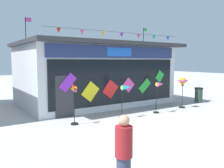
{
  "coord_description": "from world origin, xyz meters",
  "views": [
    {
      "loc": [
        -6.86,
        -6.82,
        2.7
      ],
      "look_at": [
        0.03,
        3.51,
        1.46
      ],
      "focal_mm": 37.83,
      "sensor_mm": 36.0,
      "label": 1
    }
  ],
  "objects_px": {
    "wind_spinner_left": "(126,93)",
    "wind_spinner_center_right": "(183,84)",
    "wind_spinner_center_left": "(160,89)",
    "kite_shop_building": "(94,73)",
    "person_mid_plaza": "(124,157)",
    "trash_bin": "(199,95)",
    "wind_spinner_far_left": "(74,100)"
  },
  "relations": [
    {
      "from": "wind_spinner_far_left",
      "to": "trash_bin",
      "type": "distance_m",
      "value": 8.96
    },
    {
      "from": "kite_shop_building",
      "to": "wind_spinner_left",
      "type": "height_order",
      "value": "kite_shop_building"
    },
    {
      "from": "kite_shop_building",
      "to": "wind_spinner_center_right",
      "type": "distance_m",
      "value": 5.47
    },
    {
      "from": "kite_shop_building",
      "to": "wind_spinner_left",
      "type": "distance_m",
      "value": 4.54
    },
    {
      "from": "wind_spinner_center_left",
      "to": "wind_spinner_center_right",
      "type": "relative_size",
      "value": 0.92
    },
    {
      "from": "wind_spinner_left",
      "to": "person_mid_plaza",
      "type": "distance_m",
      "value": 6.6
    },
    {
      "from": "wind_spinner_left",
      "to": "trash_bin",
      "type": "bearing_deg",
      "value": 5.94
    },
    {
      "from": "wind_spinner_center_left",
      "to": "trash_bin",
      "type": "distance_m",
      "value": 4.39
    },
    {
      "from": "wind_spinner_center_left",
      "to": "trash_bin",
      "type": "bearing_deg",
      "value": 9.64
    },
    {
      "from": "wind_spinner_left",
      "to": "person_mid_plaza",
      "type": "xyz_separation_m",
      "value": [
        -3.99,
        -5.25,
        -0.32
      ]
    },
    {
      "from": "wind_spinner_left",
      "to": "wind_spinner_center_right",
      "type": "bearing_deg",
      "value": 1.36
    },
    {
      "from": "wind_spinner_left",
      "to": "wind_spinner_center_left",
      "type": "xyz_separation_m",
      "value": [
        2.16,
        -0.05,
        0.08
      ]
    },
    {
      "from": "person_mid_plaza",
      "to": "kite_shop_building",
      "type": "bearing_deg",
      "value": -125.01
    },
    {
      "from": "wind_spinner_center_right",
      "to": "wind_spinner_center_left",
      "type": "bearing_deg",
      "value": -175.58
    },
    {
      "from": "wind_spinner_center_left",
      "to": "wind_spinner_center_right",
      "type": "distance_m",
      "value": 1.99
    },
    {
      "from": "person_mid_plaza",
      "to": "trash_bin",
      "type": "relative_size",
      "value": 1.75
    },
    {
      "from": "wind_spinner_center_right",
      "to": "wind_spinner_far_left",
      "type": "bearing_deg",
      "value": 178.89
    },
    {
      "from": "trash_bin",
      "to": "person_mid_plaza",
      "type": "bearing_deg",
      "value": -150.39
    },
    {
      "from": "kite_shop_building",
      "to": "wind_spinner_far_left",
      "type": "relative_size",
      "value": 5.37
    },
    {
      "from": "wind_spinner_far_left",
      "to": "trash_bin",
      "type": "xyz_separation_m",
      "value": [
        8.93,
        0.44,
        -0.57
      ]
    },
    {
      "from": "wind_spinner_center_left",
      "to": "trash_bin",
      "type": "xyz_separation_m",
      "value": [
        4.26,
        0.72,
        -0.77
      ]
    },
    {
      "from": "wind_spinner_center_left",
      "to": "trash_bin",
      "type": "relative_size",
      "value": 1.66
    },
    {
      "from": "wind_spinner_far_left",
      "to": "wind_spinner_left",
      "type": "xyz_separation_m",
      "value": [
        2.51,
        -0.23,
        0.13
      ]
    },
    {
      "from": "wind_spinner_center_right",
      "to": "person_mid_plaza",
      "type": "relative_size",
      "value": 1.04
    },
    {
      "from": "wind_spinner_far_left",
      "to": "wind_spinner_center_right",
      "type": "height_order",
      "value": "wind_spinner_center_right"
    },
    {
      "from": "wind_spinner_center_left",
      "to": "wind_spinner_far_left",
      "type": "bearing_deg",
      "value": 176.55
    },
    {
      "from": "wind_spinner_far_left",
      "to": "wind_spinner_center_left",
      "type": "relative_size",
      "value": 1.07
    },
    {
      "from": "wind_spinner_center_right",
      "to": "person_mid_plaza",
      "type": "distance_m",
      "value": 9.75
    },
    {
      "from": "kite_shop_building",
      "to": "person_mid_plaza",
      "type": "bearing_deg",
      "value": -116.44
    },
    {
      "from": "person_mid_plaza",
      "to": "trash_bin",
      "type": "distance_m",
      "value": 11.98
    },
    {
      "from": "wind_spinner_far_left",
      "to": "wind_spinner_left",
      "type": "bearing_deg",
      "value": -5.17
    },
    {
      "from": "wind_spinner_far_left",
      "to": "wind_spinner_center_right",
      "type": "distance_m",
      "value": 6.66
    }
  ]
}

